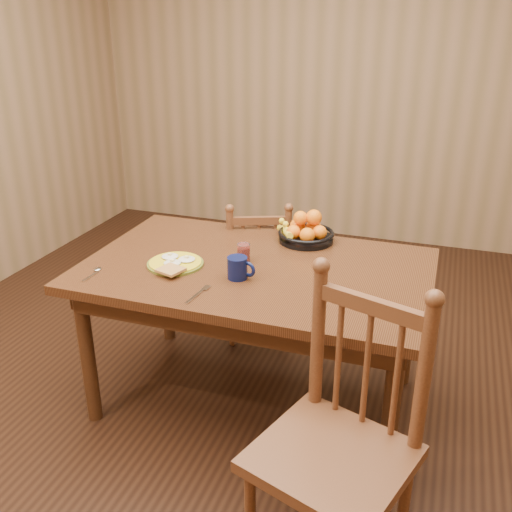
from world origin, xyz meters
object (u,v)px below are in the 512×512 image
(coffee_mug, at_px, (238,268))
(chair_far, at_px, (258,272))
(fruit_bowl, at_px, (305,232))
(chair_near, at_px, (339,445))
(dining_table, at_px, (256,282))
(breakfast_plate, at_px, (175,263))

(coffee_mug, bearing_deg, chair_far, 102.45)
(fruit_bowl, bearing_deg, chair_near, -69.97)
(chair_far, height_order, chair_near, chair_near)
(dining_table, distance_m, coffee_mug, 0.21)
(dining_table, distance_m, breakfast_plate, 0.39)
(coffee_mug, height_order, fruit_bowl, fruit_bowl)
(coffee_mug, bearing_deg, breakfast_plate, 174.37)
(dining_table, bearing_deg, chair_near, -54.52)
(chair_far, height_order, fruit_bowl, fruit_bowl)
(dining_table, distance_m, chair_near, 0.98)
(dining_table, xyz_separation_m, coffee_mug, (-0.03, -0.15, 0.14))
(dining_table, bearing_deg, coffee_mug, -101.22)
(breakfast_plate, bearing_deg, chair_far, 77.62)
(chair_near, bearing_deg, coffee_mug, 151.47)
(chair_near, distance_m, fruit_bowl, 1.28)
(chair_far, bearing_deg, coffee_mug, 80.70)
(dining_table, xyz_separation_m, chair_near, (0.56, -0.79, -0.15))
(breakfast_plate, height_order, coffee_mug, coffee_mug)
(chair_near, height_order, coffee_mug, chair_near)
(chair_near, relative_size, breakfast_plate, 3.52)
(dining_table, height_order, chair_near, chair_near)
(breakfast_plate, distance_m, fruit_bowl, 0.71)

